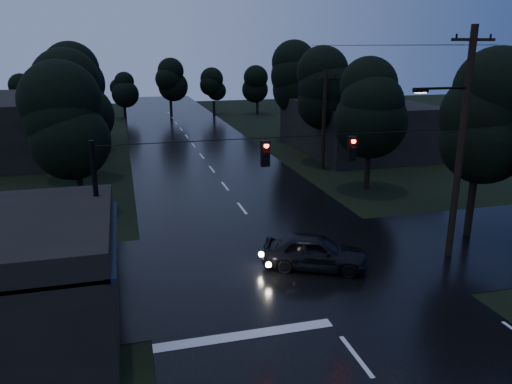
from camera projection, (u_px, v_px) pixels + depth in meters
name	position (u px, v px, depth m)	size (l,w,h in m)	color
main_road	(212.00, 170.00, 38.45)	(12.00, 120.00, 0.02)	black
cross_street	(285.00, 264.00, 21.76)	(60.00, 9.00, 0.02)	black
building_far_right	(356.00, 126.00, 45.01)	(10.00, 14.00, 4.40)	black
building_far_left	(33.00, 125.00, 43.54)	(10.00, 16.00, 5.00)	black
utility_pole_main	(460.00, 141.00, 21.20)	(3.50, 0.30, 10.00)	black
utility_pole_far	(324.00, 119.00, 37.57)	(2.00, 0.30, 7.50)	black
anchor_pole_left	(99.00, 222.00, 18.13)	(0.18, 0.18, 6.00)	black
span_signals	(308.00, 150.00, 19.49)	(15.00, 0.37, 1.12)	black
tree_corner_near	(482.00, 116.00, 23.49)	(4.48, 4.48, 9.44)	black
tree_left_a	(73.00, 120.00, 27.32)	(3.92, 3.92, 8.26)	black
tree_left_b	(73.00, 99.00, 34.49)	(4.20, 4.20, 8.85)	black
tree_left_c	(75.00, 84.00, 43.50)	(4.48, 4.48, 9.44)	black
tree_right_a	(372.00, 104.00, 31.69)	(4.20, 4.20, 8.85)	black
tree_right_b	(331.00, 88.00, 39.15)	(4.48, 4.48, 9.44)	black
tree_right_c	(296.00, 76.00, 48.46)	(4.76, 4.76, 10.03)	black
car	(315.00, 252.00, 21.19)	(1.78, 4.43, 1.51)	black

